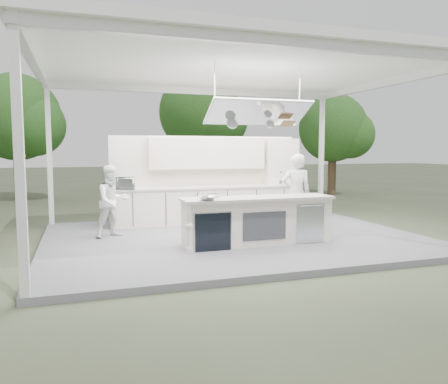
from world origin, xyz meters
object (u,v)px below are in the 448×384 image
object	(u,v)px
demo_island	(257,220)
back_counter	(209,204)
head_chef	(296,193)
sous_chef	(112,201)

from	to	relation	value
demo_island	back_counter	distance (m)	2.82
head_chef	sous_chef	world-z (taller)	head_chef
demo_island	back_counter	bearing A→B (deg)	93.63
back_counter	sous_chef	size ratio (longest dim) A/B	3.26
head_chef	sous_chef	size ratio (longest dim) A/B	1.16
back_counter	head_chef	bearing A→B (deg)	-53.20
head_chef	back_counter	bearing A→B (deg)	-36.96
back_counter	head_chef	size ratio (longest dim) A/B	2.81
demo_island	sous_chef	bearing A→B (deg)	148.72
back_counter	sous_chef	world-z (taller)	sous_chef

